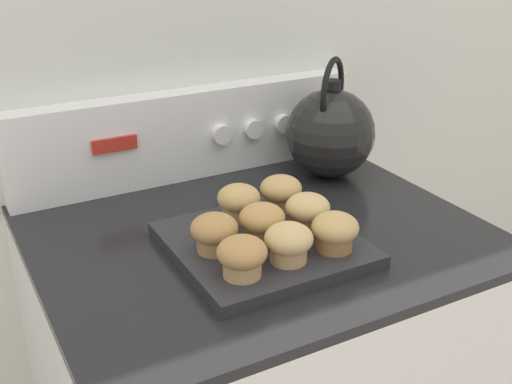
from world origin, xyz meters
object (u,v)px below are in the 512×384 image
object	(u,v)px
muffin_r1_c0	(214,232)
muffin_r2_c1	(239,201)
muffin_r1_c2	(308,211)
muffin_r2_c2	(281,192)
tea_kettle	(331,131)
muffin_r0_c0	(242,256)
muffin_pan	(263,245)
muffin_r0_c1	(289,242)
muffin_r0_c2	(335,231)
muffin_r1_c1	(262,221)

from	to	relation	value
muffin_r1_c0	muffin_r2_c1	distance (m)	0.12
muffin_r1_c2	muffin_r2_c2	world-z (taller)	same
muffin_r1_c0	tea_kettle	size ratio (longest dim) A/B	0.30
muffin_r0_c0	muffin_r2_c2	world-z (taller)	same
muffin_pan	muffin_r2_c2	xyz separation A→B (m)	(0.09, 0.09, 0.04)
muffin_r2_c1	muffin_pan	bearing A→B (deg)	-90.27
muffin_r0_c1	muffin_r1_c0	xyz separation A→B (m)	(-0.09, 0.09, 0.00)
muffin_pan	muffin_r2_c2	bearing A→B (deg)	45.71
muffin_r0_c2	muffin_r2_c2	size ratio (longest dim) A/B	1.00
muffin_pan	muffin_r2_c2	distance (m)	0.13
muffin_r2_c1	muffin_r0_c0	bearing A→B (deg)	-115.71
muffin_pan	muffin_r0_c2	world-z (taller)	muffin_r0_c2
muffin_r0_c0	tea_kettle	world-z (taller)	tea_kettle
muffin_r2_c1	tea_kettle	distance (m)	0.32
muffin_r1_c2	tea_kettle	size ratio (longest dim) A/B	0.30
muffin_r1_c2	muffin_r2_c1	world-z (taller)	same
muffin_r1_c2	muffin_r0_c1	bearing A→B (deg)	-137.03
muffin_r2_c1	tea_kettle	xyz separation A→B (m)	(0.29, 0.14, 0.04)
muffin_r0_c0	muffin_r2_c1	bearing A→B (deg)	64.29
muffin_pan	muffin_r0_c1	bearing A→B (deg)	-90.72
muffin_r0_c2	tea_kettle	bearing A→B (deg)	56.72
muffin_pan	muffin_r2_c1	world-z (taller)	muffin_r2_c1
muffin_r1_c1	muffin_r2_c1	size ratio (longest dim) A/B	1.00
muffin_r0_c0	muffin_r0_c2	size ratio (longest dim) A/B	1.00
muffin_r1_c1	muffin_r1_c0	bearing A→B (deg)	177.82
muffin_pan	muffin_r2_c1	distance (m)	0.10
muffin_r0_c0	muffin_r1_c0	size ratio (longest dim) A/B	1.00
muffin_r0_c1	muffin_r1_c0	world-z (taller)	same
muffin_r0_c2	muffin_r1_c2	xyz separation A→B (m)	(0.00, 0.08, 0.00)
muffin_r1_c0	muffin_r1_c2	distance (m)	0.17
muffin_r1_c1	muffin_r1_c2	bearing A→B (deg)	-1.03
muffin_r1_c1	muffin_r2_c2	distance (m)	0.13
muffin_r1_c0	tea_kettle	distance (m)	0.44
muffin_r0_c1	muffin_r1_c1	world-z (taller)	same
muffin_r2_c2	muffin_r1_c0	bearing A→B (deg)	-153.68
muffin_r1_c1	muffin_r2_c2	bearing A→B (deg)	45.15
muffin_r0_c0	muffin_r1_c1	world-z (taller)	same
muffin_pan	muffin_r1_c0	size ratio (longest dim) A/B	3.90
muffin_r0_c1	muffin_r2_c1	distance (m)	0.17
muffin_r1_c0	muffin_r2_c1	bearing A→B (deg)	44.42
muffin_r1_c0	muffin_r0_c2	bearing A→B (deg)	-27.44
muffin_r1_c0	muffin_r1_c1	bearing A→B (deg)	-2.18
tea_kettle	muffin_r1_c0	bearing A→B (deg)	-149.27
muffin_r1_c0	muffin_r2_c2	size ratio (longest dim) A/B	1.00
muffin_pan	muffin_r1_c0	xyz separation A→B (m)	(-0.09, 0.00, 0.04)
muffin_r1_c2	muffin_r0_c0	bearing A→B (deg)	-153.50
muffin_r0_c2	muffin_r2_c2	xyz separation A→B (m)	(0.00, 0.17, 0.00)
muffin_r0_c1	muffin_r2_c2	distance (m)	0.19
muffin_r2_c1	muffin_r1_c2	bearing A→B (deg)	-46.85
muffin_r0_c2	muffin_r1_c0	distance (m)	0.19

